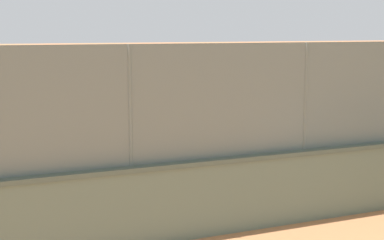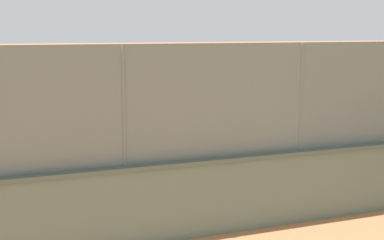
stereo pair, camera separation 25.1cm
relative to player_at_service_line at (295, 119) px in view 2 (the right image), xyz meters
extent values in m
plane|color=#B27247|center=(3.99, -8.45, -0.91)|extent=(260.00, 260.00, 0.00)
cube|color=slate|center=(1.71, 5.30, -0.30)|extent=(29.63, 0.57, 1.22)
cube|color=#4D594D|center=(1.71, 5.30, 0.35)|extent=(29.63, 0.63, 0.08)
cube|color=slate|center=(1.71, 5.30, 1.34)|extent=(29.03, 0.21, 1.90)
cylinder|color=slate|center=(3.32, 5.29, 1.34)|extent=(0.07, 0.07, 1.90)
cylinder|color=slate|center=(6.55, 5.27, 1.34)|extent=(0.07, 0.07, 1.90)
cylinder|color=#591919|center=(0.04, -0.10, -0.53)|extent=(0.21, 0.21, 0.76)
cylinder|color=#591919|center=(-0.08, 0.06, -0.53)|extent=(0.21, 0.21, 0.76)
cylinder|color=#429951|center=(-0.02, -0.02, 0.13)|extent=(0.47, 0.47, 0.56)
cylinder|color=#D8AD84|center=(0.19, -0.23, 0.24)|extent=(0.49, 0.39, 0.16)
cylinder|color=#D8AD84|center=(0.06, 0.39, 0.24)|extent=(0.49, 0.39, 0.16)
sphere|color=#D8AD84|center=(-0.02, -0.02, 0.52)|extent=(0.21, 0.21, 0.21)
cylinder|color=navy|center=(-0.02, -0.02, 0.61)|extent=(0.31, 0.31, 0.05)
cylinder|color=black|center=(0.20, 0.50, 0.24)|extent=(0.26, 0.20, 0.04)
ellipsoid|color=#333338|center=(0.38, 0.63, 0.24)|extent=(0.26, 0.20, 0.24)
cylinder|color=#B2B2B2|center=(2.00, -5.25, -0.54)|extent=(0.18, 0.18, 0.74)
cylinder|color=#B2B2B2|center=(2.19, -5.29, -0.54)|extent=(0.18, 0.18, 0.74)
cylinder|color=#3372B2|center=(2.09, -5.27, 0.11)|extent=(0.40, 0.40, 0.55)
cylinder|color=tan|center=(1.80, -5.26, 0.22)|extent=(0.20, 0.53, 0.16)
cylinder|color=tan|center=(2.31, -5.62, 0.22)|extent=(0.20, 0.53, 0.16)
sphere|color=tan|center=(2.09, -5.27, 0.49)|extent=(0.21, 0.21, 0.21)
cylinder|color=navy|center=(2.09, -5.27, 0.58)|extent=(0.26, 0.26, 0.05)
camera|label=1|loc=(9.22, 13.77, 2.50)|focal=53.98mm
camera|label=2|loc=(8.99, 13.87, 2.50)|focal=53.98mm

